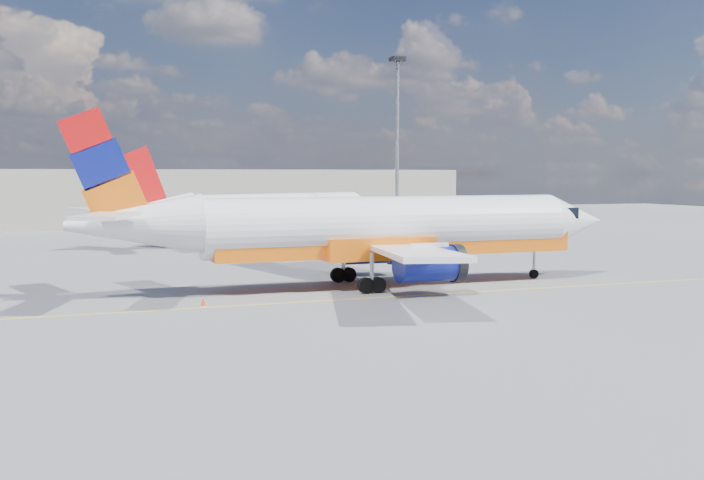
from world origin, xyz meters
name	(u,v)px	position (x,y,z in m)	size (l,w,h in m)	color
ground	(379,307)	(0.00, 0.00, 0.00)	(240.00, 240.00, 0.00)	slate
taxi_line	(360,299)	(0.00, 3.00, 0.01)	(70.00, 0.15, 0.01)	yellow
terminal_main	(221,197)	(5.00, 75.00, 4.00)	(70.00, 14.00, 8.00)	#ADA595
main_jet	(372,229)	(2.48, 7.45, 3.77)	(37.28, 29.53, 11.31)	white
second_jet	(270,211)	(4.50, 43.04, 3.36)	(32.88, 24.81, 10.09)	white
traffic_cone	(203,302)	(-9.21, 3.44, 0.25)	(0.36, 0.36, 0.51)	white
floodlight_mast	(397,132)	(17.72, 39.03, 11.98)	(1.46, 1.46, 19.98)	#9C9CA4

